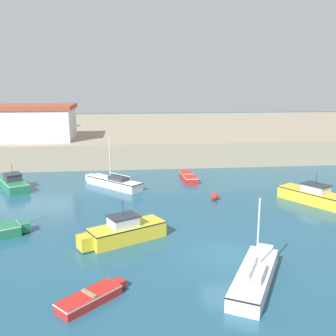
% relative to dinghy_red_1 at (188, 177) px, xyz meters
% --- Properties ---
extents(ground_plane, '(200.00, 200.00, 0.00)m').
position_rel_dinghy_red_1_xyz_m(ground_plane, '(-0.59, -17.50, -0.32)').
color(ground_plane, '#235670').
extents(quay_seawall, '(120.00, 40.00, 2.83)m').
position_rel_dinghy_red_1_xyz_m(quay_seawall, '(-0.59, 25.06, 1.09)').
color(quay_seawall, gray).
rests_on(quay_seawall, ground).
extents(dinghy_red_1, '(1.42, 4.21, 0.67)m').
position_rel_dinghy_red_1_xyz_m(dinghy_red_1, '(0.00, 0.00, 0.00)').
color(dinghy_red_1, red).
rests_on(dinghy_red_1, ground).
extents(sailboat_white_2, '(4.12, 6.26, 4.31)m').
position_rel_dinghy_red_1_xyz_m(sailboat_white_2, '(0.09, -20.61, 0.13)').
color(sailboat_white_2, white).
rests_on(sailboat_white_2, ground).
extents(sailboat_white_3, '(5.53, 5.56, 4.72)m').
position_rel_dinghy_red_1_xyz_m(sailboat_white_3, '(-7.36, -1.86, 0.15)').
color(sailboat_white_3, white).
rests_on(sailboat_white_3, ground).
extents(motorboat_yellow_4, '(4.55, 6.06, 2.51)m').
position_rel_dinghy_red_1_xyz_m(motorboat_yellow_4, '(9.01, -8.53, 0.30)').
color(motorboat_yellow_4, yellow).
rests_on(motorboat_yellow_4, ground).
extents(motorboat_green_5, '(3.56, 5.03, 2.37)m').
position_rel_dinghy_red_1_xyz_m(motorboat_green_5, '(-16.45, -1.65, 0.23)').
color(motorboat_green_5, '#237A4C').
rests_on(motorboat_green_5, ground).
extents(motorboat_yellow_6, '(5.55, 3.76, 2.57)m').
position_rel_dinghy_red_1_xyz_m(motorboat_yellow_6, '(-6.29, -14.61, 0.31)').
color(motorboat_yellow_6, yellow).
rests_on(motorboat_yellow_6, ground).
extents(dinghy_red_8, '(3.16, 3.01, 0.53)m').
position_rel_dinghy_red_1_xyz_m(dinghy_red_8, '(-7.77, -21.43, -0.07)').
color(dinghy_red_8, red).
rests_on(dinghy_red_8, ground).
extents(mooring_buoy, '(0.63, 0.63, 0.63)m').
position_rel_dinghy_red_1_xyz_m(mooring_buoy, '(1.17, -6.87, -0.01)').
color(mooring_buoy, red).
rests_on(mooring_buoy, ground).
extents(harbor_shed_near_wharf, '(8.77, 6.79, 4.12)m').
position_rel_dinghy_red_1_xyz_m(harbor_shed_near_wharf, '(-16.59, 10.26, 4.59)').
color(harbor_shed_near_wharf, silver).
rests_on(harbor_shed_near_wharf, quay_seawall).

